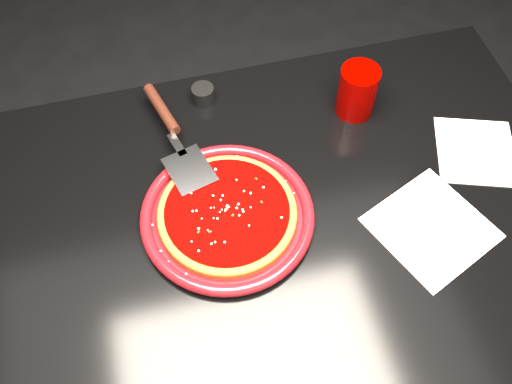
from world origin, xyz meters
TOP-DOWN VIEW (x-y plane):
  - floor at (0.00, 0.00)m, footprint 4.00×4.00m
  - table at (0.00, 0.00)m, footprint 1.20×0.80m
  - plate at (-0.05, 0.04)m, footprint 0.41×0.41m
  - pizza_crust at (-0.05, 0.04)m, footprint 0.33×0.33m
  - pizza_crust_rim at (-0.05, 0.04)m, footprint 0.33×0.33m
  - pizza_sauce at (-0.05, 0.04)m, footprint 0.29×0.29m
  - parmesan_dusting at (-0.05, 0.04)m, footprint 0.21×0.21m
  - basil_flecks at (-0.05, 0.04)m, footprint 0.19×0.19m
  - pizza_server at (-0.11, 0.22)m, footprint 0.17×0.33m
  - cup at (0.25, 0.23)m, footprint 0.09×0.09m
  - napkin_a at (0.29, -0.07)m, footprint 0.24×0.24m
  - napkin_b at (0.44, 0.07)m, footprint 0.19×0.20m
  - ramekin at (-0.04, 0.33)m, footprint 0.05×0.05m

SIDE VIEW (x-z plane):
  - floor at x=0.00m, z-range -0.01..0.00m
  - table at x=0.00m, z-range 0.00..0.75m
  - napkin_b at x=0.44m, z-range 0.75..0.75m
  - napkin_a at x=0.29m, z-range 0.75..0.75m
  - plate at x=-0.05m, z-range 0.75..0.77m
  - pizza_crust at x=-0.05m, z-range 0.76..0.77m
  - ramekin at x=-0.04m, z-range 0.75..0.78m
  - pizza_crust_rim at x=-0.05m, z-range 0.76..0.78m
  - pizza_sauce at x=-0.05m, z-range 0.77..0.78m
  - basil_flecks at x=-0.05m, z-range 0.78..0.78m
  - parmesan_dusting at x=-0.05m, z-range 0.78..0.78m
  - pizza_server at x=-0.11m, z-range 0.78..0.80m
  - cup at x=0.25m, z-range 0.75..0.86m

